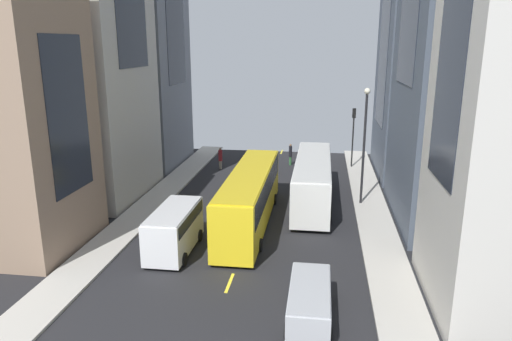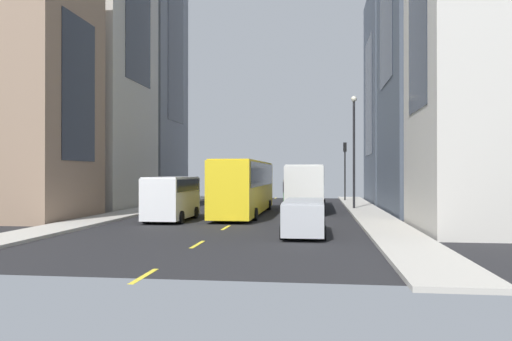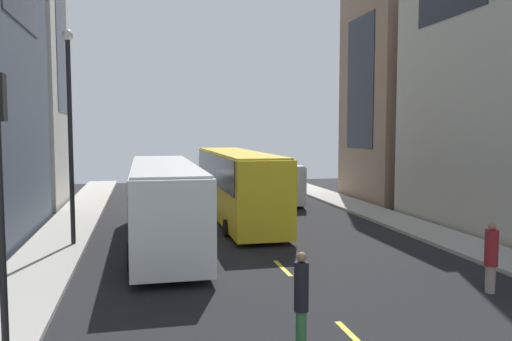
% 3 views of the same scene
% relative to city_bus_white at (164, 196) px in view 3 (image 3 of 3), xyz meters
% --- Properties ---
extents(ground_plane, '(42.60, 42.60, 0.00)m').
position_rel_city_bus_white_xyz_m(ground_plane, '(3.78, 4.25, -2.01)').
color(ground_plane, black).
extents(sidewalk_west, '(2.40, 44.00, 0.15)m').
position_rel_city_bus_white_xyz_m(sidewalk_west, '(-4.32, 4.25, -1.93)').
color(sidewalk_west, '#B2ADA3').
rests_on(sidewalk_west, ground).
extents(sidewalk_east, '(2.40, 44.00, 0.15)m').
position_rel_city_bus_white_xyz_m(sidewalk_east, '(11.88, 4.25, -1.93)').
color(sidewalk_east, '#B2ADA3').
rests_on(sidewalk_east, ground).
extents(lane_stripe_1, '(0.16, 2.00, 0.01)m').
position_rel_city_bus_white_xyz_m(lane_stripe_1, '(3.78, -10.75, -2.00)').
color(lane_stripe_1, yellow).
rests_on(lane_stripe_1, ground).
extents(lane_stripe_2, '(0.16, 2.00, 0.01)m').
position_rel_city_bus_white_xyz_m(lane_stripe_2, '(3.78, -4.75, -2.00)').
color(lane_stripe_2, yellow).
rests_on(lane_stripe_2, ground).
extents(lane_stripe_3, '(0.16, 2.00, 0.01)m').
position_rel_city_bus_white_xyz_m(lane_stripe_3, '(3.78, 1.25, -2.00)').
color(lane_stripe_3, yellow).
rests_on(lane_stripe_3, ground).
extents(lane_stripe_4, '(0.16, 2.00, 0.01)m').
position_rel_city_bus_white_xyz_m(lane_stripe_4, '(3.78, 7.25, -2.00)').
color(lane_stripe_4, yellow).
rests_on(lane_stripe_4, ground).
extents(lane_stripe_5, '(0.16, 2.00, 0.01)m').
position_rel_city_bus_white_xyz_m(lane_stripe_5, '(3.78, 13.25, -2.00)').
color(lane_stripe_5, yellow).
rests_on(lane_stripe_5, ground).
extents(lane_stripe_6, '(0.16, 2.00, 0.01)m').
position_rel_city_bus_white_xyz_m(lane_stripe_6, '(3.78, 19.25, -2.00)').
color(lane_stripe_6, yellow).
rests_on(lane_stripe_6, ground).
extents(lane_stripe_7, '(0.16, 2.00, 0.01)m').
position_rel_city_bus_white_xyz_m(lane_stripe_7, '(3.78, 25.25, -2.00)').
color(lane_stripe_7, yellow).
rests_on(lane_stripe_7, ground).
extents(building_east_2, '(9.60, 7.38, 15.67)m').
position_rel_city_bus_white_xyz_m(building_east_2, '(18.03, 10.26, 5.82)').
color(building_east_2, '#937760').
rests_on(building_east_2, ground).
extents(city_bus_white, '(2.80, 12.91, 3.35)m').
position_rel_city_bus_white_xyz_m(city_bus_white, '(0.00, 0.00, 0.00)').
color(city_bus_white, silver).
rests_on(city_bus_white, ground).
extents(streetcar_yellow, '(2.70, 13.62, 3.59)m').
position_rel_city_bus_white_xyz_m(streetcar_yellow, '(3.99, 5.06, 0.11)').
color(streetcar_yellow, yellow).
rests_on(streetcar_yellow, ground).
extents(delivery_van_white, '(2.25, 5.33, 2.58)m').
position_rel_city_bus_white_xyz_m(delivery_van_white, '(7.62, 10.01, -0.50)').
color(delivery_van_white, white).
rests_on(delivery_van_white, ground).
extents(car_silver_0, '(1.93, 4.69, 1.59)m').
position_rel_city_bus_white_xyz_m(car_silver_0, '(-0.28, 15.96, -1.07)').
color(car_silver_0, '#B7BABF').
rests_on(car_silver_0, ground).
extents(pedestrian_crossing_mid, '(0.32, 0.32, 2.13)m').
position_rel_city_bus_white_xyz_m(pedestrian_crossing_mid, '(2.43, -11.04, -0.87)').
color(pedestrian_crossing_mid, '#336B38').
rests_on(pedestrian_crossing_mid, ground).
extents(pedestrian_waiting_curb, '(0.38, 0.38, 2.07)m').
position_rel_city_bus_white_xyz_m(pedestrian_waiting_curb, '(8.96, -8.61, -0.92)').
color(pedestrian_waiting_curb, gray).
rests_on(pedestrian_waiting_curb, ground).
extents(streetlamp_near, '(0.44, 0.44, 8.50)m').
position_rel_city_bus_white_xyz_m(streetlamp_near, '(-3.62, 0.13, 3.22)').
color(streetlamp_near, black).
rests_on(streetlamp_near, ground).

